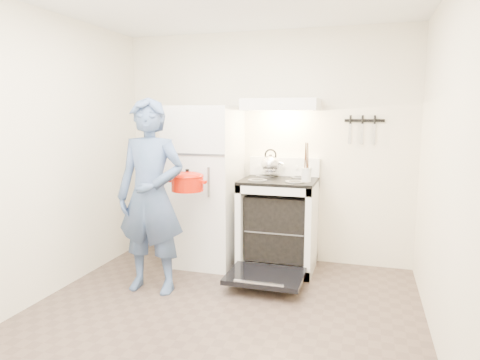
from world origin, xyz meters
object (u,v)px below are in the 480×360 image
person (151,197)px  dutch_oven (187,183)px  tea_kettle (270,163)px  refrigerator (205,185)px  stove_body (278,225)px

person → dutch_oven: 0.36m
tea_kettle → dutch_oven: size_ratio=0.80×
tea_kettle → dutch_oven: 1.03m
dutch_oven → refrigerator: bearing=96.7°
stove_body → person: bearing=-138.0°
tea_kettle → dutch_oven: tea_kettle is taller
person → stove_body: bearing=40.0°
stove_body → tea_kettle: (-0.13, 0.16, 0.64)m
refrigerator → person: person is taller
tea_kettle → person: bearing=-129.4°
tea_kettle → refrigerator: bearing=-164.9°
refrigerator → tea_kettle: size_ratio=5.75×
refrigerator → dutch_oven: bearing=-83.3°
refrigerator → tea_kettle: refrigerator is taller
stove_body → person: 1.40m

